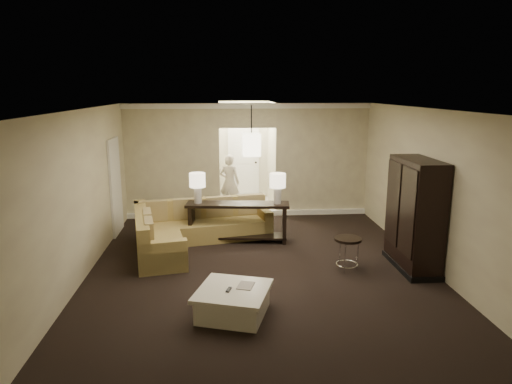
{
  "coord_description": "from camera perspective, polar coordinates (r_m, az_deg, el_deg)",
  "views": [
    {
      "loc": [
        -0.69,
        -7.14,
        3.13
      ],
      "look_at": [
        -0.02,
        1.2,
        1.23
      ],
      "focal_mm": 32.0,
      "sensor_mm": 36.0,
      "label": 1
    }
  ],
  "objects": [
    {
      "name": "ground",
      "position": [
        7.82,
        0.87,
        -10.81
      ],
      "size": [
        8.0,
        8.0,
        0.0
      ],
      "primitive_type": "plane",
      "color": "black",
      "rests_on": "ground"
    },
    {
      "name": "wall_back",
      "position": [
        11.29,
        -1.03,
        3.95
      ],
      "size": [
        6.0,
        0.04,
        2.8
      ],
      "primitive_type": "cube",
      "color": "beige",
      "rests_on": "ground"
    },
    {
      "name": "wall_front",
      "position": [
        3.65,
        7.11,
        -15.61
      ],
      "size": [
        6.0,
        0.04,
        2.8
      ],
      "primitive_type": "cube",
      "color": "beige",
      "rests_on": "ground"
    },
    {
      "name": "wall_left",
      "position": [
        7.7,
        -21.93,
        -1.15
      ],
      "size": [
        0.04,
        8.0,
        2.8
      ],
      "primitive_type": "cube",
      "color": "beige",
      "rests_on": "ground"
    },
    {
      "name": "wall_right",
      "position": [
        8.22,
        22.22,
        -0.34
      ],
      "size": [
        0.04,
        8.0,
        2.8
      ],
      "primitive_type": "cube",
      "color": "beige",
      "rests_on": "ground"
    },
    {
      "name": "ceiling",
      "position": [
        7.18,
        0.94,
        10.14
      ],
      "size": [
        6.0,
        8.0,
        0.02
      ],
      "primitive_type": "cube",
      "color": "white",
      "rests_on": "wall_back"
    },
    {
      "name": "crown_molding",
      "position": [
        11.12,
        -1.04,
        10.7
      ],
      "size": [
        6.0,
        0.1,
        0.12
      ],
      "primitive_type": "cube",
      "color": "white",
      "rests_on": "wall_back"
    },
    {
      "name": "baseboard",
      "position": [
        11.52,
        -0.99,
        -2.69
      ],
      "size": [
        6.0,
        0.1,
        0.12
      ],
      "primitive_type": "cube",
      "color": "white",
      "rests_on": "ground"
    },
    {
      "name": "side_door",
      "position": [
        10.41,
        -17.14,
        0.66
      ],
      "size": [
        0.05,
        0.9,
        2.1
      ],
      "primitive_type": "cube",
      "color": "white",
      "rests_on": "ground"
    },
    {
      "name": "foyer",
      "position": [
        12.63,
        -1.4,
        4.43
      ],
      "size": [
        1.44,
        2.02,
        2.8
      ],
      "color": "silver",
      "rests_on": "ground"
    },
    {
      "name": "sectional_sofa",
      "position": [
        9.42,
        -8.22,
        -4.62
      ],
      "size": [
        2.95,
        2.66,
        0.85
      ],
      "rotation": [
        0.0,
        0.0,
        0.19
      ],
      "color": "brown",
      "rests_on": "ground"
    },
    {
      "name": "coffee_table",
      "position": [
        6.62,
        -2.86,
        -13.5
      ],
      "size": [
        1.22,
        1.22,
        0.41
      ],
      "rotation": [
        0.0,
        0.0,
        -0.31
      ],
      "color": "white",
      "rests_on": "ground"
    },
    {
      "name": "console_table",
      "position": [
        9.52,
        -2.3,
        -3.35
      ],
      "size": [
        2.17,
        0.71,
        0.82
      ],
      "rotation": [
        0.0,
        0.0,
        -0.11
      ],
      "color": "black",
      "rests_on": "ground"
    },
    {
      "name": "armoire",
      "position": [
        8.46,
        19.18,
        -2.96
      ],
      "size": [
        0.58,
        1.36,
        1.96
      ],
      "color": "black",
      "rests_on": "ground"
    },
    {
      "name": "drink_table",
      "position": [
        8.19,
        11.39,
        -6.76
      ],
      "size": [
        0.48,
        0.48,
        0.59
      ],
      "rotation": [
        0.0,
        0.0,
        0.02
      ],
      "color": "black",
      "rests_on": "ground"
    },
    {
      "name": "table_lamp_left",
      "position": [
        9.43,
        -7.33,
        1.11
      ],
      "size": [
        0.33,
        0.33,
        0.63
      ],
      "color": "silver",
      "rests_on": "console_table"
    },
    {
      "name": "table_lamp_right",
      "position": [
        9.32,
        2.72,
        1.06
      ],
      "size": [
        0.33,
        0.33,
        0.63
      ],
      "color": "silver",
      "rests_on": "console_table"
    },
    {
      "name": "pendant_light",
      "position": [
        9.93,
        -0.57,
        5.96
      ],
      "size": [
        0.38,
        0.38,
        1.09
      ],
      "color": "black",
      "rests_on": "ceiling"
    },
    {
      "name": "person",
      "position": [
        11.94,
        -3.34,
        1.57
      ],
      "size": [
        0.69,
        0.58,
        1.63
      ],
      "primitive_type": "imported",
      "rotation": [
        0.0,
        0.0,
        2.78
      ],
      "color": "beige",
      "rests_on": "ground"
    }
  ]
}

